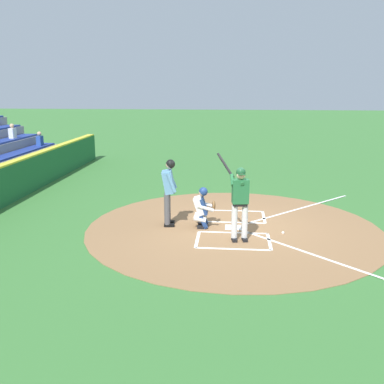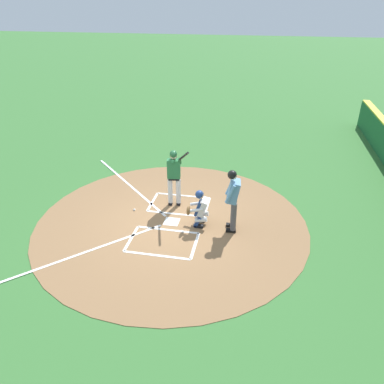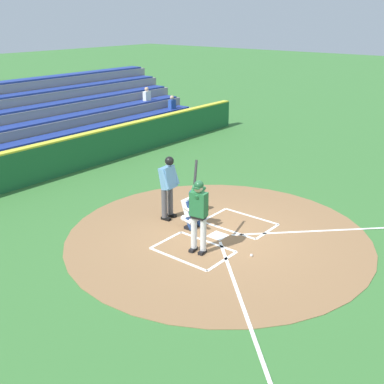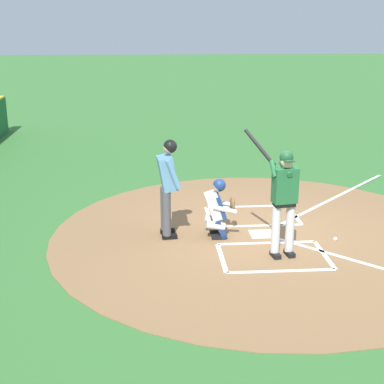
# 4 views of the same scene
# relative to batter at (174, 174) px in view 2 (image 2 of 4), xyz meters

# --- Properties ---
(ground_plane) EXTENTS (120.00, 120.00, 0.00)m
(ground_plane) POSITION_rel_batter_xyz_m (-1.01, -0.14, -1.10)
(ground_plane) COLOR #387033
(dirt_circle) EXTENTS (8.00, 8.00, 0.01)m
(dirt_circle) POSITION_rel_batter_xyz_m (-1.01, -0.14, -1.09)
(dirt_circle) COLOR olive
(dirt_circle) RESTS_ON ground
(home_plate_and_chalk) EXTENTS (7.93, 4.91, 0.01)m
(home_plate_and_chalk) POSITION_rel_batter_xyz_m (-1.01, 0.74, -1.08)
(home_plate_and_chalk) COLOR white
(home_plate_and_chalk) RESTS_ON dirt_circle
(batter) EXTENTS (0.87, 0.83, 2.13)m
(batter) POSITION_rel_batter_xyz_m (0.00, 0.00, 0.00)
(batter) COLOR silver
(batter) RESTS_ON ground
(catcher) EXTENTS (0.59, 0.60, 1.13)m
(catcher) POSITION_rel_batter_xyz_m (-1.00, -0.98, -0.51)
(catcher) COLOR black
(catcher) RESTS_ON ground
(plate_umpire) EXTENTS (0.60, 0.45, 1.86)m
(plate_umpire) POSITION_rel_batter_xyz_m (-1.06, -1.92, -0.02)
(plate_umpire) COLOR #4C4C51
(plate_umpire) RESTS_ON ground
(baseball) EXTENTS (0.07, 0.07, 0.07)m
(baseball) POSITION_rel_batter_xyz_m (-0.60, 1.17, -1.06)
(baseball) COLOR white
(baseball) RESTS_ON ground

